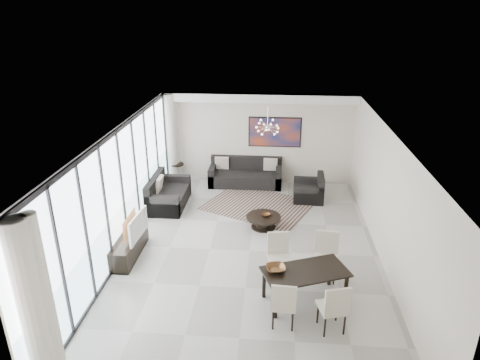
# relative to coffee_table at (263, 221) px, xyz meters

# --- Properties ---
(room_shell) EXTENTS (6.00, 9.00, 2.90)m
(room_shell) POSITION_rel_coffee_table_xyz_m (0.18, -1.19, 1.27)
(room_shell) COLOR #A8A39B
(room_shell) RESTS_ON ground
(window_wall) EXTENTS (0.37, 8.95, 2.90)m
(window_wall) POSITION_rel_coffee_table_xyz_m (-3.14, -1.19, 1.29)
(window_wall) COLOR white
(window_wall) RESTS_ON floor
(soffit) EXTENTS (5.98, 0.40, 0.26)m
(soffit) POSITION_rel_coffee_table_xyz_m (-0.28, 3.11, 2.59)
(soffit) COLOR white
(soffit) RESTS_ON room_shell
(painting) EXTENTS (1.68, 0.04, 0.98)m
(painting) POSITION_rel_coffee_table_xyz_m (0.22, 3.28, 1.47)
(painting) COLOR #AE3D18
(painting) RESTS_ON room_shell
(chandelier) EXTENTS (0.66, 0.66, 0.71)m
(chandelier) POSITION_rel_coffee_table_xyz_m (0.02, 1.31, 2.17)
(chandelier) COLOR silver
(chandelier) RESTS_ON room_shell
(rug) EXTENTS (3.48, 3.16, 0.01)m
(rug) POSITION_rel_coffee_table_xyz_m (-0.18, 1.31, -0.17)
(rug) COLOR black
(rug) RESTS_ON floor
(coffee_table) EXTENTS (0.91, 0.91, 0.32)m
(coffee_table) POSITION_rel_coffee_table_xyz_m (0.00, 0.00, 0.00)
(coffee_table) COLOR black
(coffee_table) RESTS_ON floor
(bowl_coffee) EXTENTS (0.25, 0.25, 0.07)m
(bowl_coffee) POSITION_rel_coffee_table_xyz_m (0.07, 0.02, 0.18)
(bowl_coffee) COLOR brown
(bowl_coffee) RESTS_ON coffee_table
(sofa_main) EXTENTS (2.31, 0.95, 0.84)m
(sofa_main) POSITION_rel_coffee_table_xyz_m (-0.68, 2.88, 0.10)
(sofa_main) COLOR black
(sofa_main) RESTS_ON floor
(loveseat) EXTENTS (0.97, 1.73, 0.87)m
(loveseat) POSITION_rel_coffee_table_xyz_m (-2.83, 1.12, 0.11)
(loveseat) COLOR black
(loveseat) RESTS_ON floor
(armchair) EXTENTS (0.90, 0.94, 0.77)m
(armchair) POSITION_rel_coffee_table_xyz_m (1.31, 1.86, 0.08)
(armchair) COLOR black
(armchair) RESTS_ON floor
(side_table) EXTENTS (0.44, 0.44, 0.61)m
(side_table) POSITION_rel_coffee_table_xyz_m (-2.93, 2.96, 0.23)
(side_table) COLOR black
(side_table) RESTS_ON floor
(tv_console) EXTENTS (0.44, 1.57, 0.49)m
(tv_console) POSITION_rel_coffee_table_xyz_m (-3.04, -1.62, 0.06)
(tv_console) COLOR black
(tv_console) RESTS_ON floor
(television) EXTENTS (0.20, 1.02, 0.58)m
(television) POSITION_rel_coffee_table_xyz_m (-2.88, -1.62, 0.60)
(television) COLOR gray
(television) RESTS_ON tv_console
(dining_table) EXTENTS (1.81, 1.35, 0.68)m
(dining_table) POSITION_rel_coffee_table_xyz_m (0.89, -2.91, 0.41)
(dining_table) COLOR black
(dining_table) RESTS_ON floor
(dining_chair_sw) EXTENTS (0.46, 0.46, 0.96)m
(dining_chair_sw) POSITION_rel_coffee_table_xyz_m (0.47, -3.72, 0.37)
(dining_chair_sw) COLOR beige
(dining_chair_sw) RESTS_ON floor
(dining_chair_se) EXTENTS (0.56, 0.56, 1.00)m
(dining_chair_se) POSITION_rel_coffee_table_xyz_m (1.35, -3.78, 0.39)
(dining_chair_se) COLOR beige
(dining_chair_se) RESTS_ON floor
(dining_chair_nw) EXTENTS (0.53, 0.53, 1.00)m
(dining_chair_nw) POSITION_rel_coffee_table_xyz_m (0.38, -2.12, 0.40)
(dining_chair_nw) COLOR beige
(dining_chair_nw) RESTS_ON floor
(dining_chair_ne) EXTENTS (0.52, 0.52, 1.03)m
(dining_chair_ne) POSITION_rel_coffee_table_xyz_m (1.39, -2.05, 0.41)
(dining_chair_ne) COLOR beige
(dining_chair_ne) RESTS_ON floor
(bowl_dining) EXTENTS (0.45, 0.45, 0.09)m
(bowl_dining) POSITION_rel_coffee_table_xyz_m (0.33, -2.95, 0.54)
(bowl_dining) COLOR brown
(bowl_dining) RESTS_ON dining_table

